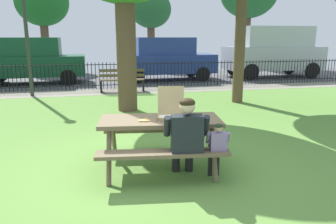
% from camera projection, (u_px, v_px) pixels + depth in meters
% --- Properties ---
extents(ground, '(28.00, 11.92, 0.02)m').
position_uv_depth(ground, '(133.00, 131.00, 6.95)').
color(ground, '#63923E').
extents(cobblestone_walkway, '(28.00, 1.40, 0.01)m').
position_uv_depth(cobblestone_walkway, '(118.00, 92.00, 11.95)').
color(cobblestone_walkway, gray).
extents(street_asphalt, '(28.00, 6.12, 0.01)m').
position_uv_depth(street_asphalt, '(113.00, 79.00, 15.53)').
color(street_asphalt, '#515154').
extents(picnic_table_foreground, '(1.97, 1.69, 0.79)m').
position_uv_depth(picnic_table_foreground, '(160.00, 130.00, 4.89)').
color(picnic_table_foreground, brown).
rests_on(picnic_table_foreground, ground).
extents(pizza_box_open, '(0.48, 0.49, 0.46)m').
position_uv_depth(pizza_box_open, '(171.00, 110.00, 4.94)').
color(pizza_box_open, tan).
rests_on(pizza_box_open, picnic_table_foreground).
extents(pizza_slice_on_table, '(0.18, 0.23, 0.02)m').
position_uv_depth(pizza_slice_on_table, '(144.00, 120.00, 4.74)').
color(pizza_slice_on_table, '#F9C75E').
rests_on(pizza_slice_on_table, picnic_table_foreground).
extents(adult_at_table, '(0.63, 0.62, 1.19)m').
position_uv_depth(adult_at_table, '(186.00, 135.00, 4.42)').
color(adult_at_table, black).
rests_on(adult_at_table, ground).
extents(child_at_table, '(0.33, 0.33, 0.84)m').
position_uv_depth(child_at_table, '(217.00, 145.00, 4.46)').
color(child_at_table, black).
rests_on(child_at_table, ground).
extents(iron_fence_streetside, '(20.52, 0.03, 1.02)m').
position_uv_depth(iron_fence_streetside, '(116.00, 75.00, 12.50)').
color(iron_fence_streetside, black).
rests_on(iron_fence_streetside, ground).
extents(park_bench_center, '(1.62, 0.56, 0.85)m').
position_uv_depth(park_bench_center, '(122.00, 81.00, 11.76)').
color(park_bench_center, brown).
rests_on(park_bench_center, ground).
extents(lamp_post_walkway, '(0.28, 0.28, 4.37)m').
position_uv_depth(lamp_post_walkway, '(25.00, 15.00, 10.45)').
color(lamp_post_walkway, '#2D382D').
rests_on(lamp_post_walkway, ground).
extents(parked_car_left, '(4.45, 2.01, 1.94)m').
position_uv_depth(parked_car_left, '(31.00, 60.00, 13.77)').
color(parked_car_left, '#13482B').
rests_on(parked_car_left, ground).
extents(parked_car_center, '(4.46, 2.03, 1.94)m').
position_uv_depth(parked_car_center, '(166.00, 58.00, 14.97)').
color(parked_car_center, navy).
rests_on(parked_car_center, ground).
extents(parked_car_right, '(4.71, 2.10, 2.46)m').
position_uv_depth(parked_car_right, '(273.00, 51.00, 16.01)').
color(parked_car_right, '#B0B4BB').
rests_on(parked_car_right, ground).
extents(far_tree_midleft, '(3.02, 3.02, 5.29)m').
position_uv_depth(far_tree_midleft, '(42.00, 3.00, 18.72)').
color(far_tree_midleft, brown).
rests_on(far_tree_midleft, ground).
extents(far_tree_center, '(2.53, 2.53, 4.77)m').
position_uv_depth(far_tree_center, '(151.00, 11.00, 20.10)').
color(far_tree_center, brown).
rests_on(far_tree_center, ground).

